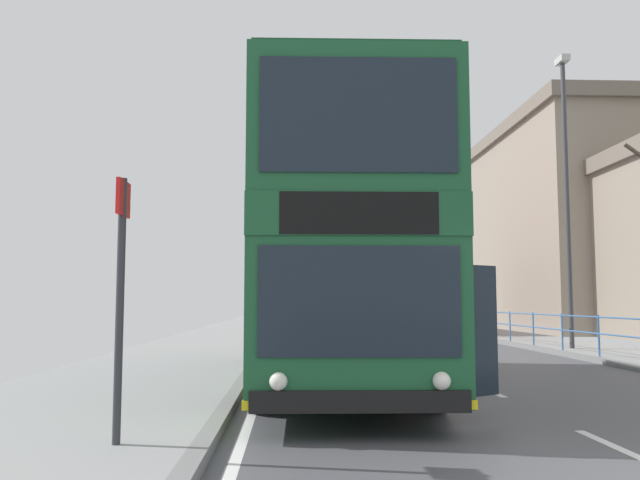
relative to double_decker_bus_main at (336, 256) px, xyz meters
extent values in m
cube|color=silver|center=(2.59, -5.46, -2.39)|extent=(0.12, 2.00, 0.00)
cube|color=silver|center=(2.59, -0.66, -2.39)|extent=(0.12, 2.00, 0.00)
cube|color=silver|center=(2.59, 4.14, -2.39)|extent=(0.12, 2.00, 0.00)
cube|color=silver|center=(2.59, 8.94, -2.39)|extent=(0.12, 2.00, 0.00)
cube|color=silver|center=(2.59, 13.74, -2.39)|extent=(0.12, 2.00, 0.00)
cube|color=silver|center=(2.59, 18.54, -2.39)|extent=(0.12, 2.00, 0.00)
cube|color=silver|center=(2.59, 23.34, -2.39)|extent=(0.12, 2.00, 0.00)
cube|color=silver|center=(2.59, 28.14, -2.39)|extent=(0.12, 2.00, 0.00)
cube|color=silver|center=(2.59, 32.94, -2.39)|extent=(0.12, 2.00, 0.00)
cube|color=silver|center=(2.59, 37.74, -2.39)|extent=(0.12, 2.00, 0.00)
cube|color=silver|center=(2.59, 42.54, -2.39)|extent=(0.12, 2.00, 0.00)
cube|color=#19512D|center=(0.00, 0.02, -1.09)|extent=(2.69, 10.27, 1.91)
cube|color=#19512D|center=(0.00, 0.02, 0.12)|extent=(2.70, 10.32, 0.50)
cube|color=#19512D|center=(0.00, 0.02, 1.23)|extent=(2.69, 10.27, 1.74)
cube|color=#154527|center=(0.00, 0.02, 2.14)|extent=(2.60, 9.96, 0.08)
cube|color=#19232D|center=(-0.08, -5.11, -0.86)|extent=(2.23, 0.06, 1.22)
cube|color=black|center=(-0.08, -5.12, 0.12)|extent=(1.77, 0.06, 0.48)
cube|color=#19232D|center=(-0.08, -5.11, 1.23)|extent=(2.23, 0.06, 1.32)
cube|color=black|center=(-0.08, -5.12, -1.94)|extent=(2.40, 0.12, 0.24)
cube|color=yellow|center=(0.00, 0.02, -1.98)|extent=(2.71, 10.32, 0.10)
cube|color=#19232D|center=(1.28, 0.25, -0.82)|extent=(0.14, 7.98, 0.99)
cube|color=#19232D|center=(1.27, 0.00, 1.32)|extent=(0.16, 9.21, 1.04)
cube|color=#19232D|center=(-1.27, 0.29, -0.82)|extent=(0.14, 7.98, 0.99)
cube|color=#19232D|center=(-1.28, 0.04, 1.32)|extent=(0.16, 9.21, 1.04)
sphere|color=white|center=(0.80, -5.14, -1.72)|extent=(0.20, 0.20, 0.20)
sphere|color=white|center=(-0.97, -5.12, -1.72)|extent=(0.20, 0.20, 0.20)
cube|color=#19232D|center=(1.48, -4.07, -1.22)|extent=(0.68, 0.48, 1.64)
cube|color=black|center=(1.14, -3.77, -1.22)|extent=(0.11, 0.90, 1.64)
cylinder|color=black|center=(1.17, -2.92, -1.87)|extent=(0.32, 1.04, 1.04)
cylinder|color=black|center=(-1.26, -2.88, -1.87)|extent=(0.32, 1.04, 1.04)
cylinder|color=black|center=(1.26, 3.21, -1.87)|extent=(0.32, 1.04, 1.04)
cylinder|color=black|center=(-1.17, 3.25, -1.87)|extent=(0.32, 1.04, 1.04)
cube|color=red|center=(5.45, 20.49, -0.69)|extent=(2.64, 10.05, 2.75)
cube|color=#19232D|center=(4.24, 20.52, -0.31)|extent=(0.22, 8.50, 1.32)
cube|color=#19232D|center=(6.67, 20.46, -0.31)|extent=(0.22, 8.50, 1.32)
cube|color=#19232D|center=(5.57, 25.50, -0.42)|extent=(2.07, 0.08, 1.65)
cylinder|color=black|center=(4.37, 23.51, -1.91)|extent=(0.30, 0.97, 0.96)
cylinder|color=black|center=(6.68, 23.46, -1.91)|extent=(0.30, 0.97, 0.96)
cylinder|color=black|center=(4.23, 17.32, -1.91)|extent=(0.30, 0.97, 0.96)
cylinder|color=black|center=(6.54, 17.26, -1.91)|extent=(0.30, 0.97, 0.96)
cylinder|color=#386BA8|center=(7.04, 4.56, -1.72)|extent=(0.05, 0.05, 1.06)
cylinder|color=#386BA8|center=(7.04, 6.90, -1.72)|extent=(0.05, 0.05, 1.06)
cylinder|color=#386BA8|center=(7.04, 9.24, -1.72)|extent=(0.05, 0.05, 1.06)
cylinder|color=#386BA8|center=(7.04, 11.58, -1.72)|extent=(0.05, 0.05, 1.06)
cylinder|color=#386BA8|center=(7.04, 13.92, -1.72)|extent=(0.05, 0.05, 1.06)
cylinder|color=#386BA8|center=(7.04, 16.26, -1.72)|extent=(0.05, 0.05, 1.06)
cylinder|color=#386BA8|center=(7.04, 4.56, -1.25)|extent=(0.04, 23.40, 0.04)
cylinder|color=#386BA8|center=(7.04, 4.56, -1.67)|extent=(0.04, 23.40, 0.04)
cylinder|color=#2D2D33|center=(-2.53, -5.71, -0.94)|extent=(0.08, 0.08, 2.62)
cube|color=red|center=(-2.53, -5.69, 0.18)|extent=(0.04, 0.44, 0.36)
cylinder|color=#38383D|center=(7.63, 7.63, 2.16)|extent=(0.14, 0.14, 8.83)
cube|color=#B2B2AD|center=(7.63, 7.63, 6.70)|extent=(0.28, 0.60, 0.20)
cube|color=gray|center=(17.10, 24.74, 3.04)|extent=(11.99, 15.68, 10.86)
cube|color=#6D6357|center=(17.10, 24.74, 8.82)|extent=(12.47, 16.31, 0.70)
camera|label=1|loc=(-0.83, -12.47, -0.87)|focal=37.75mm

